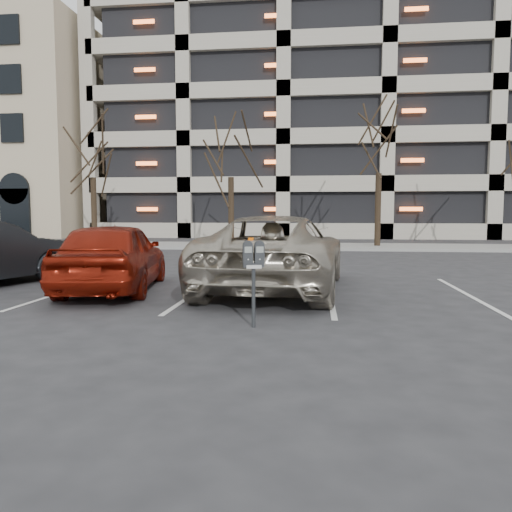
% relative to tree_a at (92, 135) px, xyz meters
% --- Properties ---
extents(ground, '(140.00, 140.00, 0.00)m').
position_rel_tree_a_xyz_m(ground, '(10.00, -16.00, -5.51)').
color(ground, '#28282B').
rests_on(ground, ground).
extents(sidewalk, '(80.00, 4.00, 0.12)m').
position_rel_tree_a_xyz_m(sidewalk, '(10.00, 0.00, -5.45)').
color(sidewalk, gray).
rests_on(sidewalk, ground).
extents(stall_lines, '(16.90, 5.20, 0.00)m').
position_rel_tree_a_xyz_m(stall_lines, '(8.60, -13.70, -5.50)').
color(stall_lines, silver).
rests_on(stall_lines, ground).
extents(parking_garage, '(52.00, 20.00, 19.00)m').
position_rel_tree_a_xyz_m(parking_garage, '(22.00, 17.84, 3.76)').
color(parking_garage, black).
rests_on(parking_garage, ground).
extents(tree_a, '(3.35, 3.35, 7.62)m').
position_rel_tree_a_xyz_m(tree_a, '(0.00, 0.00, 0.00)').
color(tree_a, black).
rests_on(tree_a, ground).
extents(tree_b, '(3.31, 3.31, 7.52)m').
position_rel_tree_a_xyz_m(tree_b, '(7.00, 0.00, -0.07)').
color(tree_b, black).
rests_on(tree_b, ground).
extents(tree_c, '(3.43, 3.43, 7.79)m').
position_rel_tree_a_xyz_m(tree_c, '(14.00, 0.00, 0.12)').
color(tree_c, black).
rests_on(tree_c, ground).
extents(parking_meter, '(0.34, 0.20, 1.25)m').
position_rel_tree_a_xyz_m(parking_meter, '(10.20, -16.89, -4.55)').
color(parking_meter, black).
rests_on(parking_meter, ground).
extents(suv_silver, '(3.09, 5.99, 1.62)m').
position_rel_tree_a_xyz_m(suv_silver, '(10.24, -13.25, -4.70)').
color(suv_silver, '#B9AF9D').
rests_on(suv_silver, ground).
extents(car_red, '(2.50, 4.67, 1.51)m').
position_rel_tree_a_xyz_m(car_red, '(6.79, -13.83, -4.75)').
color(car_red, maroon).
rests_on(car_red, ground).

